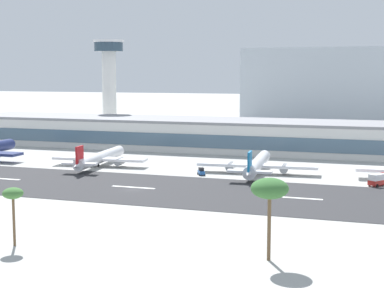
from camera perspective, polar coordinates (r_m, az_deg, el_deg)
The scene contains 14 objects.
ground_plane at distance 152.16m, azimuth -5.72°, elevation -4.41°, with size 1400.00×1400.00×0.00m, color #A8A8A3.
runway_strip at distance 154.91m, azimuth -5.25°, elevation -4.19°, with size 800.00×38.88×0.08m, color #2D2D30.
runway_centreline_dash_3 at distance 175.52m, azimuth -17.81°, elevation -3.17°, with size 12.00×1.20×0.01m, color white.
runway_centreline_dash_4 at distance 155.36m, azimuth -5.64°, elevation -4.14°, with size 12.00×1.20×0.01m, color white.
runway_centreline_dash_5 at distance 143.72m, azimuth 10.04°, elevation -5.11°, with size 12.00×1.20×0.01m, color white.
terminal_building at distance 230.23m, azimuth 2.83°, elevation 0.90°, with size 211.16×30.30×11.74m.
control_tower at distance 279.01m, azimuth -7.95°, elevation 6.42°, with size 14.18×14.18×44.74m.
distant_hotel_block at distance 346.03m, azimuth 12.63°, elevation 5.35°, with size 92.01×28.92×43.54m, color #A8B2BC.
airliner_red_tail_gate_1 at distance 191.09m, azimuth -8.93°, elevation -1.36°, with size 30.86×39.66×8.28m.
airliner_blue_tail_gate_2 at distance 175.84m, azimuth 6.23°, elevation -1.99°, with size 35.73×41.13×8.59m.
service_box_truck_0 at distance 164.04m, azimuth 17.44°, elevation -3.24°, with size 5.43×6.28×3.25m.
service_baggage_tug_1 at distance 173.24m, azimuth 0.89°, elevation -2.65°, with size 3.04×3.57×2.20m.
palm_tree_0 at distance 94.01m, azimuth 7.45°, elevation -4.35°, with size 5.96×5.96×13.22m.
palm_tree_1 at distance 106.00m, azimuth -16.77°, elevation -4.72°, with size 3.55×3.55×10.16m.
Camera 1 is at (61.15, -136.18, 29.46)m, focal length 55.69 mm.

